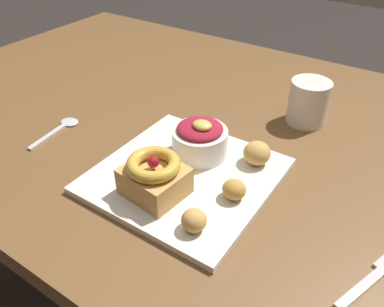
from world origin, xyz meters
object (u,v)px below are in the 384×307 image
Objects in this scene: berry_ramekin at (200,139)px; spoon at (60,128)px; cake_slice at (154,176)px; front_plate at (185,175)px; coffee_mug at (308,102)px; fork at (373,278)px; fritter_middle at (257,153)px; fritter_front at (234,190)px; fritter_back at (194,220)px.

spoon is (-0.29, -0.07, -0.04)m from berry_ramekin.
front_plate is at bearing 80.10° from cake_slice.
coffee_mug is (0.10, 0.29, 0.04)m from front_plate.
fork is 1.37× the size of coffee_mug.
fork is 0.61m from spoon.
fritter_middle is at bearing 81.76° from fork.
coffee_mug is at bearing 64.53° from berry_ramekin.
berry_ramekin is at bearing 94.54° from fork.
fork is at bearing -98.73° from spoon.
coffee_mug reaches higher than front_plate.
fritter_front is at bearing -90.86° from coffee_mug.
berry_ramekin reaches higher than front_plate.
front_plate is 0.30m from spoon.
spoon is at bearing -164.80° from fritter_middle.
berry_ramekin is 0.30m from spoon.
coffee_mug is at bearing 85.60° from fritter_middle.
coffee_mug is at bearing 87.13° from fritter_back.
coffee_mug reaches higher than spoon.
fritter_middle is (0.10, 0.16, -0.01)m from cake_slice.
cake_slice is at bearing -151.89° from fritter_front.
front_plate is 0.08m from cake_slice.
berry_ramekin reaches higher than fritter_back.
fritter_front is 0.30× the size of fork.
front_plate is at bearing 174.93° from fritter_front.
cake_slice is (-0.01, -0.07, 0.04)m from front_plate.
front_plate is 7.59× the size of fritter_front.
fritter_back is 0.39m from spoon.
berry_ramekin reaches higher than fritter_front.
berry_ramekin is 0.26m from coffee_mug.
spoon is (-0.61, 0.02, 0.00)m from fork.
cake_slice is 0.10m from fritter_back.
spoon is at bearing -142.70° from coffee_mug.
cake_slice is 2.12× the size of fritter_middle.
fritter_back is (0.08, -0.10, 0.02)m from front_plate.
fritter_back is at bearing -92.87° from coffee_mug.
berry_ramekin is at bearing -115.47° from coffee_mug.
spoon is at bearing 108.54° from fork.
fritter_middle reaches higher than fritter_front.
fork is at bearing -28.62° from fritter_middle.
berry_ramekin is 0.13m from fritter_front.
cake_slice is 0.30m from spoon.
fritter_back is 0.39m from coffee_mug.
cake_slice is 1.10× the size of coffee_mug.
fork is at bearing -6.32° from fritter_front.
fork is (0.33, 0.03, -0.04)m from cake_slice.
fritter_back reaches higher than fork.
berry_ramekin is 0.34m from fork.
fritter_front is at bearing 104.06° from fork.
cake_slice is at bearing -107.44° from spoon.
fritter_middle is 0.40m from spoon.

